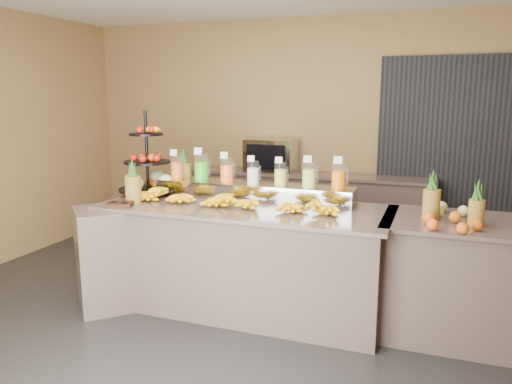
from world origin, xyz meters
The scene contains 20 objects.
ground centered at (0.00, 0.00, 0.00)m, with size 6.00×6.00×0.00m, color black.
room_envelope centered at (0.19, 0.79, 1.88)m, with size 6.04×5.02×2.82m.
buffet_counter centered at (-0.12, 0.26, 0.47)m, with size 2.75×1.25×0.93m.
right_counter centered at (1.70, 0.40, 0.47)m, with size 1.08×0.88×0.93m.
back_ledge centered at (0.00, 2.25, 0.47)m, with size 3.10×0.55×0.93m.
pitcher_tray centered at (-0.03, 0.58, 1.01)m, with size 1.85×0.30×0.15m, color gray.
juice_pitcher_orange_a centered at (-0.81, 0.58, 1.18)m, with size 0.12×0.13×0.30m.
juice_pitcher_green centered at (-0.55, 0.58, 1.19)m, with size 0.13×0.14×0.32m.
juice_pitcher_orange_b centered at (-0.29, 0.58, 1.18)m, with size 0.12×0.12×0.29m.
juice_pitcher_milk centered at (-0.03, 0.58, 1.17)m, with size 0.11×0.11×0.27m.
juice_pitcher_lemon centered at (0.23, 0.58, 1.17)m, with size 0.11×0.11×0.27m.
juice_pitcher_lime centered at (0.49, 0.58, 1.18)m, with size 0.12×0.12×0.29m.
juice_pitcher_orange_c centered at (0.75, 0.58, 1.18)m, with size 0.12×0.13×0.30m.
banana_heap centered at (-0.07, 0.24, 1.00)m, with size 1.97×0.18×0.16m.
fruit_stand centered at (-1.03, 0.48, 1.13)m, with size 0.71×0.71×0.79m.
condiment_caddy centered at (-1.00, -0.09, 0.95)m, with size 0.22×0.16×0.03m, color black.
pineapple_left_a centered at (-0.97, 0.08, 1.08)m, with size 0.14×0.14×0.40m.
pineapple_left_b centered at (-0.81, 0.71, 1.10)m, with size 0.15×0.15×0.44m.
right_fruit_pile centered at (1.65, 0.24, 1.00)m, with size 0.43×0.41×0.23m.
oven_warmer centered at (-0.42, 2.25, 1.13)m, with size 0.60×0.42×0.40m, color gray.
Camera 1 is at (1.55, -3.59, 1.87)m, focal length 35.00 mm.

